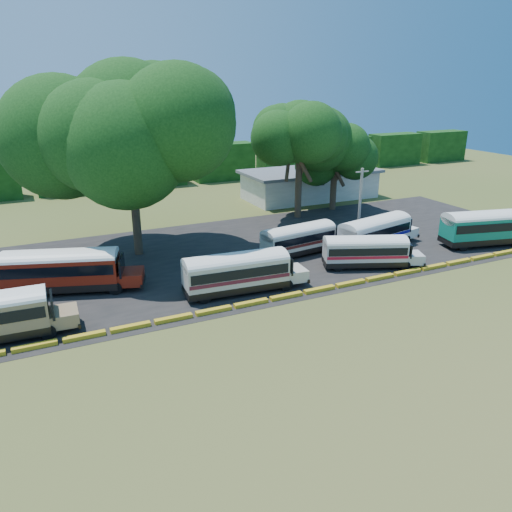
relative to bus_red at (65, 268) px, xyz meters
name	(u,v)px	position (x,y,z in m)	size (l,w,h in m)	color
ground	(310,299)	(16.70, -9.56, -2.01)	(160.00, 160.00, 0.00)	#39531B
asphalt_strip	(255,251)	(17.70, 2.44, -2.00)	(64.00, 24.00, 0.02)	black
curb	(303,293)	(16.70, -8.56, -1.86)	(53.70, 0.45, 0.30)	gold
terminal_building	(310,184)	(34.70, 20.44, 0.02)	(19.00, 9.00, 4.00)	silver
treeline_backdrop	(152,167)	(16.70, 38.44, 0.99)	(130.00, 4.00, 6.00)	black
bus_red	(65,268)	(0.00, 0.00, 0.00)	(10.96, 5.76, 3.51)	black
bus_cream_west	(239,271)	(12.30, -6.00, -0.15)	(10.19, 3.21, 3.30)	black
bus_cream_east	(300,238)	(21.22, -0.14, -0.32)	(9.30, 3.45, 2.99)	black
bus_white_red	(367,250)	(24.89, -5.72, -0.36)	(9.08, 5.37, 2.93)	black
bus_white_blue	(376,231)	(28.91, -1.82, -0.16)	(10.26, 4.56, 3.28)	black
bus_teal	(489,226)	(39.90, -5.76, 0.05)	(11.27, 5.08, 3.60)	black
tree_west	(128,123)	(7.21, 6.65, 10.30)	(15.02, 15.02, 17.85)	#36281B
tree_center	(300,133)	(27.95, 12.03, 8.13)	(9.87, 9.87, 13.81)	#36281B
tree_east	(335,152)	(33.99, 13.49, 5.38)	(7.63, 7.63, 10.26)	#36281B
utility_pole	(360,202)	(30.01, 2.51, 1.75)	(1.60, 0.30, 7.31)	gray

